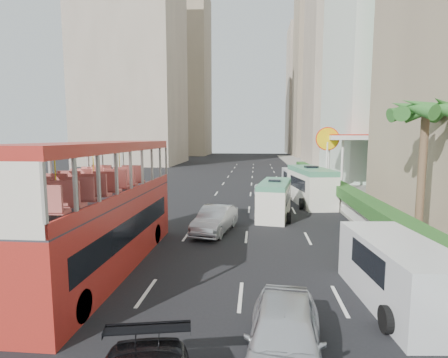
# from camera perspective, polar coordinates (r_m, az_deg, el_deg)

# --- Properties ---
(ground_plane) EXTENTS (200.00, 200.00, 0.00)m
(ground_plane) POSITION_cam_1_polar(r_m,az_deg,el_deg) (14.03, 4.78, -15.16)
(ground_plane) COLOR black
(ground_plane) RESTS_ON ground
(double_decker_bus) EXTENTS (2.50, 11.00, 5.06)m
(double_decker_bus) POSITION_cam_1_polar(r_m,az_deg,el_deg) (14.61, -19.43, -4.29)
(double_decker_bus) COLOR #B0271E
(double_decker_bus) RESTS_ON ground
(car_silver_lane_a) EXTENTS (2.35, 4.58, 1.44)m
(car_silver_lane_a) POSITION_cam_1_polar(r_m,az_deg,el_deg) (19.62, -1.46, -8.68)
(car_silver_lane_a) COLOR silver
(car_silver_lane_a) RESTS_ON ground
(van_asset) EXTENTS (2.79, 5.13, 1.36)m
(van_asset) POSITION_cam_1_polar(r_m,az_deg,el_deg) (30.22, 7.47, -3.21)
(van_asset) COLOR silver
(van_asset) RESTS_ON ground
(minibus_near) EXTENTS (2.58, 5.50, 2.34)m
(minibus_near) POSITION_cam_1_polar(r_m,az_deg,el_deg) (23.37, 8.25, -3.27)
(minibus_near) COLOR silver
(minibus_near) RESTS_ON ground
(minibus_far) EXTENTS (3.09, 6.71, 2.86)m
(minibus_far) POSITION_cam_1_polar(r_m,az_deg,el_deg) (28.30, 13.96, -1.11)
(minibus_far) COLOR silver
(minibus_far) RESTS_ON ground
(panel_van_near) EXTENTS (2.51, 5.31, 2.06)m
(panel_van_near) POSITION_cam_1_polar(r_m,az_deg,el_deg) (12.52, 26.70, -13.62)
(panel_van_near) COLOR silver
(panel_van_near) RESTS_ON ground
(panel_van_far) EXTENTS (2.38, 5.27, 2.06)m
(panel_van_far) POSITION_cam_1_polar(r_m,az_deg,el_deg) (35.25, 11.61, -0.16)
(panel_van_far) COLOR silver
(panel_van_far) RESTS_ON ground
(sidewalk) EXTENTS (6.00, 120.00, 0.18)m
(sidewalk) POSITION_cam_1_polar(r_m,az_deg,el_deg) (39.39, 18.31, -1.02)
(sidewalk) COLOR #99968C
(sidewalk) RESTS_ON ground
(kerb_wall) EXTENTS (0.30, 44.00, 1.00)m
(kerb_wall) POSITION_cam_1_polar(r_m,az_deg,el_deg) (28.08, 17.82, -2.85)
(kerb_wall) COLOR silver
(kerb_wall) RESTS_ON sidewalk
(hedge) EXTENTS (1.10, 44.00, 0.70)m
(hedge) POSITION_cam_1_polar(r_m,az_deg,el_deg) (27.95, 17.88, -1.13)
(hedge) COLOR #2D6626
(hedge) RESTS_ON kerb_wall
(palm_tree) EXTENTS (0.36, 0.36, 6.40)m
(palm_tree) POSITION_cam_1_polar(r_m,az_deg,el_deg) (18.78, 29.54, 0.24)
(palm_tree) COLOR brown
(palm_tree) RESTS_ON sidewalk
(shell_station) EXTENTS (6.50, 8.00, 5.50)m
(shell_station) POSITION_cam_1_polar(r_m,az_deg,el_deg) (37.44, 20.64, 2.59)
(shell_station) COLOR silver
(shell_station) RESTS_ON ground
(tower_mid) EXTENTS (16.00, 16.00, 50.00)m
(tower_mid) POSITION_cam_1_polar(r_m,az_deg,el_deg) (75.86, 20.19, 21.55)
(tower_mid) COLOR #B7A590
(tower_mid) RESTS_ON ground
(tower_far_a) EXTENTS (14.00, 14.00, 44.00)m
(tower_far_a) POSITION_cam_1_polar(r_m,az_deg,el_deg) (97.95, 15.78, 16.46)
(tower_far_a) COLOR tan
(tower_far_a) RESTS_ON ground
(tower_far_b) EXTENTS (14.00, 14.00, 40.00)m
(tower_far_b) POSITION_cam_1_polar(r_m,az_deg,el_deg) (119.15, 13.77, 13.78)
(tower_far_b) COLOR #B7A590
(tower_far_b) RESTS_ON ground
(tower_left_a) EXTENTS (18.00, 18.00, 52.00)m
(tower_left_a) POSITION_cam_1_polar(r_m,az_deg,el_deg) (75.06, -14.85, 22.69)
(tower_left_a) COLOR #B7A590
(tower_left_a) RESTS_ON ground
(tower_left_b) EXTENTS (16.00, 16.00, 46.00)m
(tower_left_b) POSITION_cam_1_polar(r_m,az_deg,el_deg) (106.83, -7.04, 16.38)
(tower_left_b) COLOR tan
(tower_left_b) RESTS_ON ground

